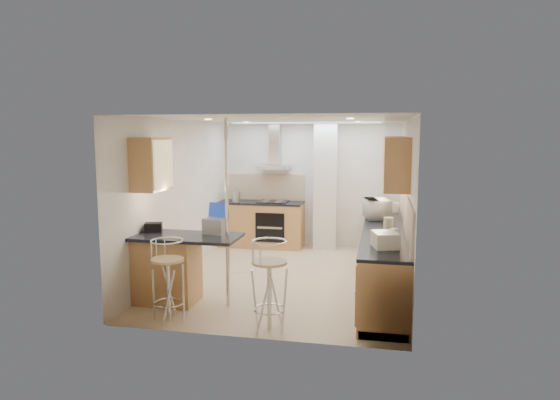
% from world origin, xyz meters
% --- Properties ---
extents(ground, '(4.80, 4.80, 0.00)m').
position_xyz_m(ground, '(0.00, 0.00, 0.00)').
color(ground, tan).
rests_on(ground, ground).
extents(room_shell, '(3.64, 4.84, 2.51)m').
position_xyz_m(room_shell, '(0.32, 0.38, 1.54)').
color(room_shell, silver).
rests_on(room_shell, ground).
extents(right_counter, '(0.63, 4.40, 0.92)m').
position_xyz_m(right_counter, '(1.50, 0.00, 0.46)').
color(right_counter, tan).
rests_on(right_counter, ground).
extents(back_counter, '(1.70, 0.63, 0.92)m').
position_xyz_m(back_counter, '(-0.95, 2.10, 0.46)').
color(back_counter, tan).
rests_on(back_counter, ground).
extents(peninsula, '(1.47, 0.72, 0.94)m').
position_xyz_m(peninsula, '(-1.12, -1.45, 0.48)').
color(peninsula, tan).
rests_on(peninsula, ground).
extents(microwave, '(0.50, 0.64, 0.32)m').
position_xyz_m(microwave, '(1.38, 0.54, 1.08)').
color(microwave, white).
rests_on(microwave, right_counter).
extents(laptop, '(0.35, 0.29, 0.21)m').
position_xyz_m(laptop, '(-0.76, -1.25, 1.04)').
color(laptop, '#A4A6AC').
rests_on(laptop, peninsula).
extents(bag, '(0.27, 0.23, 0.13)m').
position_xyz_m(bag, '(-1.65, -1.31, 1.00)').
color(bag, black).
rests_on(bag, peninsula).
extents(bar_stool_near, '(0.55, 0.55, 1.03)m').
position_xyz_m(bar_stool_near, '(-1.09, -2.10, 0.51)').
color(bar_stool_near, tan).
rests_on(bar_stool_near, ground).
extents(bar_stool_end, '(0.62, 0.62, 1.08)m').
position_xyz_m(bar_stool_end, '(0.18, -2.10, 0.54)').
color(bar_stool_end, tan).
rests_on(bar_stool_end, ground).
extents(jar_a, '(0.16, 0.16, 0.17)m').
position_xyz_m(jar_a, '(1.68, 1.26, 1.00)').
color(jar_a, beige).
rests_on(jar_a, right_counter).
extents(jar_b, '(0.13, 0.13, 0.15)m').
position_xyz_m(jar_b, '(1.54, 1.20, 0.99)').
color(jar_b, beige).
rests_on(jar_b, right_counter).
extents(jar_c, '(0.18, 0.18, 0.20)m').
position_xyz_m(jar_c, '(1.54, -0.54, 1.02)').
color(jar_c, '#B7AE92').
rests_on(jar_c, right_counter).
extents(jar_d, '(0.10, 0.10, 0.15)m').
position_xyz_m(jar_d, '(1.61, -1.06, 0.99)').
color(jar_d, white).
rests_on(jar_d, right_counter).
extents(bread_bin, '(0.36, 0.42, 0.19)m').
position_xyz_m(bread_bin, '(1.50, -1.54, 1.01)').
color(bread_bin, beige).
rests_on(bread_bin, right_counter).
extents(kettle, '(0.16, 0.16, 0.21)m').
position_xyz_m(kettle, '(-1.44, 1.98, 1.03)').
color(kettle, '#B2B4B7').
rests_on(kettle, back_counter).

